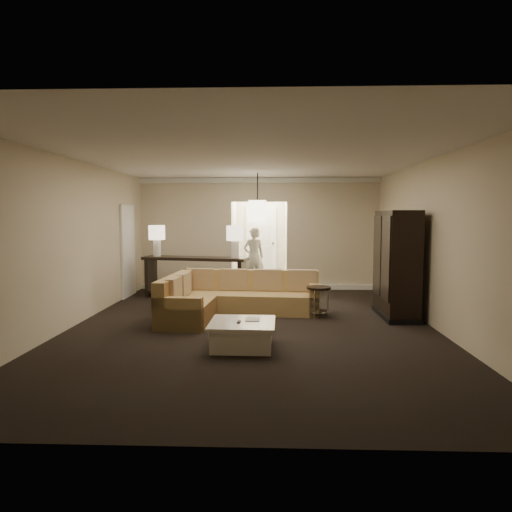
{
  "coord_description": "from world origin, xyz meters",
  "views": [
    {
      "loc": [
        0.33,
        -7.48,
        1.84
      ],
      "look_at": [
        0.02,
        1.2,
        1.08
      ],
      "focal_mm": 32.0,
      "sensor_mm": 36.0,
      "label": 1
    }
  ],
  "objects_px": {
    "armoire": "(396,266)",
    "sectional_sofa": "(229,298)",
    "console_table": "(196,273)",
    "drink_table": "(319,295)",
    "coffee_table": "(243,334)",
    "person": "(254,254)"
  },
  "relations": [
    {
      "from": "armoire",
      "to": "sectional_sofa",
      "type": "bearing_deg",
      "value": 179.69
    },
    {
      "from": "console_table",
      "to": "drink_table",
      "type": "bearing_deg",
      "value": -25.5
    },
    {
      "from": "sectional_sofa",
      "to": "armoire",
      "type": "xyz_separation_m",
      "value": [
        3.06,
        -0.02,
        0.61
      ]
    },
    {
      "from": "coffee_table",
      "to": "drink_table",
      "type": "relative_size",
      "value": 1.66
    },
    {
      "from": "person",
      "to": "drink_table",
      "type": "bearing_deg",
      "value": 91.69
    },
    {
      "from": "sectional_sofa",
      "to": "person",
      "type": "distance_m",
      "value": 3.49
    },
    {
      "from": "sectional_sofa",
      "to": "console_table",
      "type": "relative_size",
      "value": 1.15
    },
    {
      "from": "sectional_sofa",
      "to": "coffee_table",
      "type": "bearing_deg",
      "value": -75.37
    },
    {
      "from": "console_table",
      "to": "armoire",
      "type": "bearing_deg",
      "value": -13.8
    },
    {
      "from": "sectional_sofa",
      "to": "coffee_table",
      "type": "xyz_separation_m",
      "value": [
        0.38,
        -2.07,
        -0.13
      ]
    },
    {
      "from": "armoire",
      "to": "person",
      "type": "height_order",
      "value": "armoire"
    },
    {
      "from": "sectional_sofa",
      "to": "coffee_table",
      "type": "relative_size",
      "value": 3.05
    },
    {
      "from": "coffee_table",
      "to": "person",
      "type": "xyz_separation_m",
      "value": [
        -0.07,
        5.5,
        0.68
      ]
    },
    {
      "from": "console_table",
      "to": "drink_table",
      "type": "xyz_separation_m",
      "value": [
        2.58,
        -1.89,
        -0.15
      ]
    },
    {
      "from": "console_table",
      "to": "person",
      "type": "distance_m",
      "value": 2.07
    },
    {
      "from": "coffee_table",
      "to": "sectional_sofa",
      "type": "bearing_deg",
      "value": 100.52
    },
    {
      "from": "sectional_sofa",
      "to": "drink_table",
      "type": "relative_size",
      "value": 5.06
    },
    {
      "from": "drink_table",
      "to": "person",
      "type": "height_order",
      "value": "person"
    },
    {
      "from": "console_table",
      "to": "drink_table",
      "type": "distance_m",
      "value": 3.21
    },
    {
      "from": "armoire",
      "to": "drink_table",
      "type": "relative_size",
      "value": 3.48
    },
    {
      "from": "armoire",
      "to": "person",
      "type": "distance_m",
      "value": 4.4
    },
    {
      "from": "person",
      "to": "sectional_sofa",
      "type": "bearing_deg",
      "value": 65.63
    }
  ]
}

